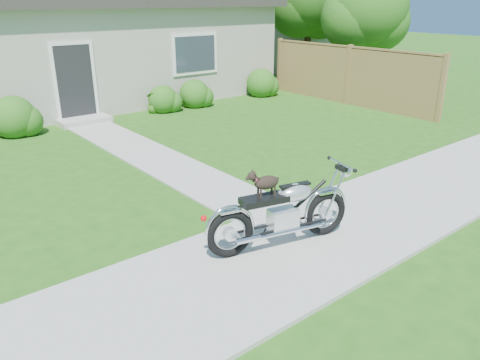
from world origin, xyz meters
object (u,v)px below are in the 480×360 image
object	(u,v)px
fence	(348,75)
potted_plant_right	(153,103)
house	(82,34)
tree_near	(370,11)
motorcycle_with_dog	(283,211)

from	to	relation	value
fence	potted_plant_right	size ratio (longest dim) A/B	10.31
house	potted_plant_right	xyz separation A→B (m)	(0.62, -3.44, -1.84)
tree_near	potted_plant_right	bearing A→B (deg)	166.74
motorcycle_with_dog	fence	bearing A→B (deg)	48.08
fence	potted_plant_right	distance (m)	6.36
fence	motorcycle_with_dog	distance (m)	10.07
house	motorcycle_with_dog	size ratio (longest dim) A/B	5.76
tree_near	house	bearing A→B (deg)	147.94
motorcycle_with_dog	house	bearing A→B (deg)	94.32
fence	motorcycle_with_dog	xyz separation A→B (m)	(-8.33, -5.63, -0.39)
potted_plant_right	motorcycle_with_dog	world-z (taller)	motorcycle_with_dog
tree_near	potted_plant_right	world-z (taller)	tree_near
house	fence	distance (m)	8.96
house	fence	world-z (taller)	house
house	motorcycle_with_dog	bearing A→B (deg)	-99.71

